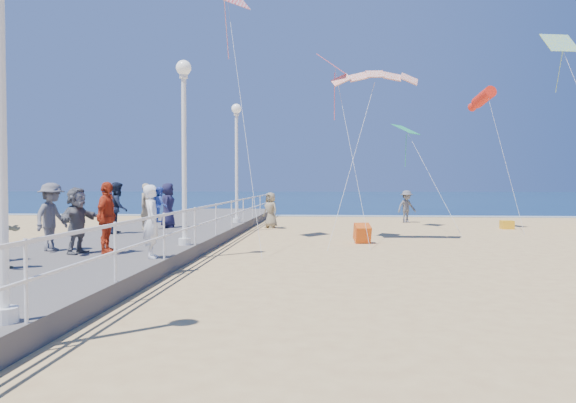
# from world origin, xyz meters

# --- Properties ---
(ground) EXTENTS (160.00, 160.00, 0.00)m
(ground) POSITION_xyz_m (0.00, 0.00, 0.00)
(ground) COLOR #DCB673
(ground) RESTS_ON ground
(ocean) EXTENTS (160.00, 90.00, 0.05)m
(ocean) POSITION_xyz_m (0.00, 65.00, 0.01)
(ocean) COLOR #0B2546
(ocean) RESTS_ON ground
(surf_line) EXTENTS (160.00, 1.20, 0.04)m
(surf_line) POSITION_xyz_m (0.00, 20.50, 0.03)
(surf_line) COLOR silver
(surf_line) RESTS_ON ground
(boardwalk) EXTENTS (5.00, 44.00, 0.40)m
(boardwalk) POSITION_xyz_m (-7.50, 0.00, 0.20)
(boardwalk) COLOR slate
(boardwalk) RESTS_ON ground
(railing) EXTENTS (0.05, 42.00, 0.55)m
(railing) POSITION_xyz_m (-5.05, 0.00, 1.25)
(railing) COLOR white
(railing) RESTS_ON boardwalk
(lamp_post_near) EXTENTS (0.44, 0.44, 5.32)m
(lamp_post_near) POSITION_xyz_m (-5.35, -9.00, 3.66)
(lamp_post_near) COLOR white
(lamp_post_near) RESTS_ON boardwalk
(lamp_post_mid) EXTENTS (0.44, 0.44, 5.32)m
(lamp_post_mid) POSITION_xyz_m (-5.35, 0.00, 3.66)
(lamp_post_mid) COLOR white
(lamp_post_mid) RESTS_ON boardwalk
(lamp_post_far) EXTENTS (0.44, 0.44, 5.32)m
(lamp_post_far) POSITION_xyz_m (-5.35, 9.00, 3.66)
(lamp_post_far) COLOR white
(lamp_post_far) RESTS_ON boardwalk
(woman_holding_toddler) EXTENTS (0.58, 0.73, 1.76)m
(woman_holding_toddler) POSITION_xyz_m (-5.40, -2.79, 1.28)
(woman_holding_toddler) COLOR white
(woman_holding_toddler) RESTS_ON boardwalk
(toddler_held) EXTENTS (0.43, 0.49, 0.86)m
(toddler_held) POSITION_xyz_m (-5.25, -2.64, 1.68)
(toddler_held) COLOR blue
(toddler_held) RESTS_ON boardwalk
(spectator_1) EXTENTS (0.90, 0.95, 1.56)m
(spectator_1) POSITION_xyz_m (-7.97, -4.75, 1.18)
(spectator_1) COLOR #938F66
(spectator_1) RESTS_ON boardwalk
(spectator_2) EXTENTS (0.85, 1.26, 1.81)m
(spectator_2) POSITION_xyz_m (-8.50, -1.62, 1.30)
(spectator_2) COLOR #5C5B60
(spectator_2) RESTS_ON boardwalk
(spectator_3) EXTENTS (0.47, 1.09, 1.83)m
(spectator_3) POSITION_xyz_m (-6.81, -2.09, 1.32)
(spectator_3) COLOR red
(spectator_3) RESTS_ON boardwalk
(spectator_4) EXTENTS (0.67, 0.93, 1.79)m
(spectator_4) POSITION_xyz_m (-7.64, 6.08, 1.29)
(spectator_4) COLOR #1B1A3A
(spectator_4) RESTS_ON boardwalk
(spectator_5) EXTENTS (0.76, 1.64, 1.70)m
(spectator_5) POSITION_xyz_m (-7.57, -2.13, 1.25)
(spectator_5) COLOR #5E5E63
(spectator_5) RESTS_ON boardwalk
(spectator_6) EXTENTS (0.69, 0.77, 1.77)m
(spectator_6) POSITION_xyz_m (-8.17, 5.11, 1.28)
(spectator_6) COLOR gray
(spectator_6) RESTS_ON boardwalk
(spectator_7) EXTENTS (0.86, 1.01, 1.82)m
(spectator_7) POSITION_xyz_m (-8.67, 3.44, 1.31)
(spectator_7) COLOR #182035
(spectator_7) RESTS_ON boardwalk
(beach_walker_a) EXTENTS (1.32, 1.12, 1.77)m
(beach_walker_a) POSITION_xyz_m (3.00, 15.10, 0.88)
(beach_walker_a) COLOR #5C5D61
(beach_walker_a) RESTS_ON ground
(beach_walker_c) EXTENTS (1.00, 0.96, 1.72)m
(beach_walker_c) POSITION_xyz_m (-4.04, 11.02, 0.86)
(beach_walker_c) COLOR gray
(beach_walker_c) RESTS_ON ground
(box_kite) EXTENTS (0.66, 0.79, 0.74)m
(box_kite) POSITION_xyz_m (0.01, 4.51, 0.30)
(box_kite) COLOR red
(box_kite) RESTS_ON ground
(beach_chair_left) EXTENTS (0.55, 0.55, 0.40)m
(beach_chair_left) POSITION_xyz_m (7.19, 11.29, 0.20)
(beach_chair_left) COLOR #F1A819
(beach_chair_left) RESTS_ON ground
(kite_parafoil) EXTENTS (3.26, 0.94, 0.65)m
(kite_parafoil) POSITION_xyz_m (0.48, 5.15, 6.22)
(kite_parafoil) COLOR #F04A1C
(kite_windsock) EXTENTS (1.00, 2.67, 1.08)m
(kite_windsock) POSITION_xyz_m (6.05, 11.32, 6.23)
(kite_windsock) COLOR red
(kite_diamond_pink) EXTENTS (1.38, 1.54, 0.77)m
(kite_diamond_pink) POSITION_xyz_m (-1.00, 5.73, 6.65)
(kite_diamond_pink) COLOR #F75B67
(kite_diamond_multi) EXTENTS (1.60, 1.28, 1.03)m
(kite_diamond_multi) POSITION_xyz_m (9.38, 11.06, 8.65)
(kite_diamond_multi) COLOR blue
(kite_diamond_green) EXTENTS (1.50, 1.53, 0.52)m
(kite_diamond_green) POSITION_xyz_m (2.54, 12.09, 4.81)
(kite_diamond_green) COLOR #23A463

